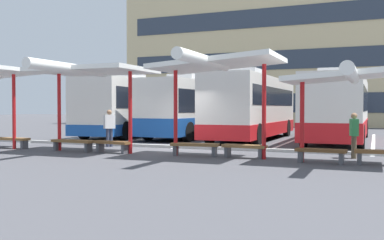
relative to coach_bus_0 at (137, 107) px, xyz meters
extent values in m
plane|color=#47474C|center=(5.94, -7.53, -1.76)|extent=(160.00, 160.00, 0.00)
cube|color=#D1BC8C|center=(5.94, 23.73, 8.05)|extent=(32.69, 14.89, 19.63)
cube|color=#2D3847|center=(5.94, 16.25, 0.40)|extent=(30.08, 0.08, 1.73)
cube|color=#2D3847|center=(5.94, 16.25, 4.32)|extent=(30.08, 0.08, 1.73)
cube|color=#2D3847|center=(5.94, 16.25, 8.25)|extent=(30.08, 0.08, 1.73)
cube|color=silver|center=(0.00, 0.00, 0.06)|extent=(3.67, 11.91, 3.08)
cube|color=#194C9E|center=(0.00, 0.00, -1.20)|extent=(3.72, 11.95, 0.58)
cube|color=black|center=(0.00, 0.00, 0.49)|extent=(3.61, 10.98, 1.12)
cube|color=black|center=(-0.56, 5.80, 0.42)|extent=(2.26, 0.30, 1.85)
cube|color=silver|center=(0.14, -1.46, 1.78)|extent=(1.74, 2.34, 0.36)
cylinder|color=black|center=(-1.58, 4.12, -1.26)|extent=(0.39, 1.02, 1.00)
cylinder|color=black|center=(0.77, 4.35, -1.26)|extent=(0.39, 1.02, 1.00)
cylinder|color=black|center=(-0.77, -4.35, -1.26)|extent=(0.39, 1.02, 1.00)
cylinder|color=black|center=(1.58, -4.13, -1.26)|extent=(0.39, 1.02, 1.00)
cube|color=silver|center=(4.14, 0.00, -0.03)|extent=(3.35, 10.62, 2.92)
cube|color=#194C9E|center=(4.14, 0.00, -1.03)|extent=(3.39, 10.66, 0.91)
cube|color=black|center=(4.14, 0.00, 0.30)|extent=(3.31, 9.79, 1.16)
cube|color=black|center=(4.54, 5.18, 0.32)|extent=(2.25, 0.25, 1.75)
cube|color=silver|center=(4.04, -1.31, 1.61)|extent=(1.70, 2.31, 0.36)
cylinder|color=black|center=(3.24, 3.70, -1.26)|extent=(0.38, 1.02, 1.00)
cylinder|color=black|center=(5.59, 3.52, -1.26)|extent=(0.38, 1.02, 1.00)
cylinder|color=black|center=(2.69, -3.53, -1.26)|extent=(0.38, 1.02, 1.00)
cylinder|color=black|center=(5.04, -3.71, -1.26)|extent=(0.38, 1.02, 1.00)
cube|color=silver|center=(7.66, -0.97, 0.03)|extent=(2.57, 10.23, 3.03)
cube|color=red|center=(7.66, -0.97, -1.14)|extent=(2.61, 10.27, 0.69)
cube|color=black|center=(7.66, -0.97, 0.53)|extent=(2.60, 9.41, 0.92)
cube|color=black|center=(7.70, 4.11, 0.39)|extent=(2.20, 0.10, 1.82)
cube|color=silver|center=(7.65, -2.24, 1.72)|extent=(1.52, 2.21, 0.36)
cylinder|color=black|center=(6.53, 2.54, -1.26)|extent=(0.31, 1.00, 1.00)
cylinder|color=black|center=(8.84, 2.53, -1.26)|extent=(0.31, 1.00, 1.00)
cylinder|color=black|center=(6.48, -4.46, -1.26)|extent=(0.31, 1.00, 1.00)
cylinder|color=black|center=(8.79, -4.48, -1.26)|extent=(0.31, 1.00, 1.00)
cube|color=silver|center=(12.03, -0.61, -0.03)|extent=(2.58, 10.74, 2.91)
cube|color=red|center=(12.03, -0.61, -1.08)|extent=(2.62, 10.78, 0.82)
cube|color=black|center=(12.03, -0.61, 0.34)|extent=(2.60, 9.88, 1.09)
cube|color=black|center=(12.03, 4.73, 0.32)|extent=(2.26, 0.08, 1.75)
cube|color=silver|center=(12.03, -1.95, 1.61)|extent=(1.54, 2.20, 0.36)
cylinder|color=black|center=(10.85, 3.16, -1.26)|extent=(0.30, 1.00, 1.00)
cylinder|color=black|center=(13.22, 3.16, -1.26)|extent=(0.30, 1.00, 1.00)
cylinder|color=black|center=(10.84, -4.37, -1.26)|extent=(0.30, 1.00, 1.00)
cylinder|color=black|center=(13.21, -4.38, -1.26)|extent=(0.30, 1.00, 1.00)
cube|color=white|center=(-1.81, -0.56, -1.76)|extent=(0.16, 14.00, 0.01)
cube|color=white|center=(2.06, -0.56, -1.76)|extent=(0.16, 14.00, 0.01)
cube|color=white|center=(5.94, -0.56, -1.76)|extent=(0.16, 14.00, 0.01)
cube|color=white|center=(9.81, -0.56, -1.76)|extent=(0.16, 14.00, 0.01)
cube|color=white|center=(13.68, -0.56, -1.76)|extent=(0.16, 14.00, 0.01)
cylinder|color=red|center=(-0.03, -10.15, -0.22)|extent=(0.14, 0.14, 3.09)
cube|color=brown|center=(-0.52, -9.98, -1.36)|extent=(1.99, 0.45, 0.10)
cube|color=#4C4C51|center=(0.32, -9.96, -1.59)|extent=(0.13, 0.34, 0.35)
cylinder|color=red|center=(2.08, -9.91, -0.23)|extent=(0.14, 0.14, 3.05)
cylinder|color=red|center=(5.34, -9.91, -0.23)|extent=(0.14, 0.14, 3.05)
cube|color=white|center=(3.71, -9.91, 1.37)|extent=(4.26, 3.15, 0.17)
cylinder|color=white|center=(3.71, -11.33, 1.34)|extent=(0.36, 4.26, 0.36)
cube|color=brown|center=(2.81, -10.03, -1.36)|extent=(1.89, 0.55, 0.10)
cube|color=#4C4C51|center=(2.03, -9.98, -1.59)|extent=(0.14, 0.34, 0.35)
cube|color=#4C4C51|center=(3.59, -10.08, -1.59)|extent=(0.14, 0.34, 0.35)
cube|color=brown|center=(4.61, -9.99, -1.36)|extent=(1.56, 0.62, 0.10)
cube|color=#4C4C51|center=(4.01, -9.91, -1.59)|extent=(0.17, 0.35, 0.35)
cube|color=#4C4C51|center=(5.21, -10.08, -1.59)|extent=(0.17, 0.35, 0.35)
cylinder|color=red|center=(7.15, -9.83, -0.19)|extent=(0.14, 0.14, 3.14)
cylinder|color=red|center=(10.36, -9.83, -0.19)|extent=(0.14, 0.14, 3.14)
cube|color=white|center=(8.76, -9.83, 1.46)|extent=(4.21, 2.95, 0.45)
cylinder|color=white|center=(8.76, -11.16, 1.43)|extent=(0.36, 4.21, 0.36)
cube|color=brown|center=(7.86, -9.73, -1.36)|extent=(1.76, 0.62, 0.10)
cube|color=#4C4C51|center=(7.15, -9.82, -1.59)|extent=(0.16, 0.35, 0.35)
cube|color=#4C4C51|center=(8.56, -9.65, -1.59)|extent=(0.16, 0.35, 0.35)
cube|color=brown|center=(9.66, -9.71, -1.36)|extent=(1.56, 0.57, 0.10)
cube|color=#4C4C51|center=(9.05, -9.64, -1.59)|extent=(0.15, 0.35, 0.35)
cube|color=#4C4C51|center=(10.27, -9.77, -1.59)|extent=(0.15, 0.35, 0.35)
cylinder|color=red|center=(11.63, -10.06, -0.46)|extent=(0.14, 0.14, 2.60)
cube|color=white|center=(13.13, -10.06, 0.92)|extent=(4.00, 2.45, 0.41)
cylinder|color=white|center=(13.13, -11.14, 0.89)|extent=(0.36, 3.99, 0.36)
cube|color=brown|center=(12.23, -10.26, -1.36)|extent=(1.55, 0.54, 0.10)
cube|color=#4C4C51|center=(11.62, -10.21, -1.59)|extent=(0.15, 0.34, 0.35)
cube|color=#4C4C51|center=(12.84, -10.31, -1.59)|extent=(0.15, 0.34, 0.35)
cube|color=#4C4C51|center=(13.33, -10.07, -1.59)|extent=(0.15, 0.34, 0.35)
cube|color=#ADADA8|center=(5.94, -7.22, -1.70)|extent=(44.00, 0.24, 0.12)
cylinder|color=brown|center=(13.08, -8.35, -1.38)|extent=(0.14, 0.14, 0.76)
cylinder|color=brown|center=(13.12, -8.50, -1.38)|extent=(0.14, 0.14, 0.76)
cube|color=#338C4C|center=(13.10, -8.43, -0.72)|extent=(0.32, 0.48, 0.57)
sphere|color=#936B4C|center=(13.10, -8.43, -0.33)|extent=(0.21, 0.21, 0.21)
cylinder|color=#33384C|center=(2.98, -7.82, -1.36)|extent=(0.14, 0.14, 0.80)
cylinder|color=#33384C|center=(3.07, -7.69, -1.36)|extent=(0.14, 0.14, 0.80)
cube|color=silver|center=(3.02, -7.76, -0.66)|extent=(0.45, 0.51, 0.60)
sphere|color=#936B4C|center=(3.02, -7.76, -0.25)|extent=(0.22, 0.22, 0.22)
camera|label=1|loc=(13.77, -24.29, -0.06)|focal=41.63mm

